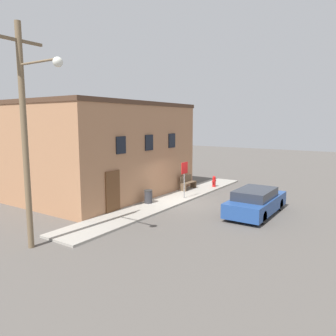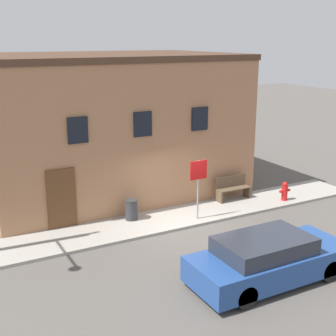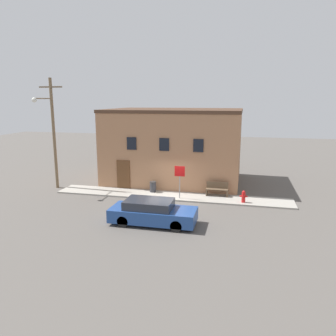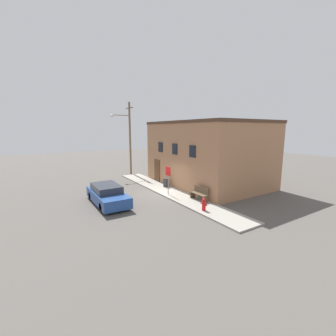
{
  "view_description": "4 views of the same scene",
  "coord_description": "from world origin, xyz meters",
  "px_view_note": "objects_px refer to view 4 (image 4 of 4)",
  "views": [
    {
      "loc": [
        -15.81,
        -9.4,
        4.69
      ],
      "look_at": [
        -0.21,
        1.01,
        2.0
      ],
      "focal_mm": 35.0,
      "sensor_mm": 36.0,
      "label": 1
    },
    {
      "loc": [
        -7.79,
        -13.01,
        6.46
      ],
      "look_at": [
        -0.21,
        1.01,
        2.0
      ],
      "focal_mm": 50.0,
      "sensor_mm": 36.0,
      "label": 2
    },
    {
      "loc": [
        4.71,
        -20.13,
        6.54
      ],
      "look_at": [
        -0.21,
        1.01,
        2.0
      ],
      "focal_mm": 35.0,
      "sensor_mm": 36.0,
      "label": 3
    },
    {
      "loc": [
        15.04,
        -8.44,
        5.08
      ],
      "look_at": [
        -0.21,
        1.01,
        2.0
      ],
      "focal_mm": 24.0,
      "sensor_mm": 36.0,
      "label": 4
    }
  ],
  "objects_px": {
    "trash_bin": "(166,182)",
    "utility_pole": "(129,135)",
    "fire_hydrant": "(204,204)",
    "bench": "(199,194)",
    "stop_sign": "(168,175)",
    "parked_car": "(107,195)"
  },
  "relations": [
    {
      "from": "bench",
      "to": "utility_pole",
      "type": "distance_m",
      "value": 12.62
    },
    {
      "from": "fire_hydrant",
      "to": "trash_bin",
      "type": "distance_m",
      "value": 6.38
    },
    {
      "from": "utility_pole",
      "to": "parked_car",
      "type": "bearing_deg",
      "value": -30.49
    },
    {
      "from": "parked_car",
      "to": "stop_sign",
      "type": "bearing_deg",
      "value": 82.66
    },
    {
      "from": "bench",
      "to": "trash_bin",
      "type": "relative_size",
      "value": 1.96
    },
    {
      "from": "trash_bin",
      "to": "utility_pole",
      "type": "distance_m",
      "value": 8.47
    },
    {
      "from": "trash_bin",
      "to": "parked_car",
      "type": "xyz_separation_m",
      "value": [
        1.55,
        -5.66,
        0.16
      ]
    },
    {
      "from": "bench",
      "to": "trash_bin",
      "type": "distance_m",
      "value": 4.52
    },
    {
      "from": "utility_pole",
      "to": "trash_bin",
      "type": "bearing_deg",
      "value": 2.63
    },
    {
      "from": "trash_bin",
      "to": "utility_pole",
      "type": "bearing_deg",
      "value": -177.37
    },
    {
      "from": "fire_hydrant",
      "to": "bench",
      "type": "height_order",
      "value": "bench"
    },
    {
      "from": "stop_sign",
      "to": "parked_car",
      "type": "distance_m",
      "value": 4.72
    },
    {
      "from": "fire_hydrant",
      "to": "stop_sign",
      "type": "distance_m",
      "value": 4.31
    },
    {
      "from": "trash_bin",
      "to": "utility_pole",
      "type": "xyz_separation_m",
      "value": [
        -7.48,
        -0.34,
        3.95
      ]
    },
    {
      "from": "trash_bin",
      "to": "utility_pole",
      "type": "height_order",
      "value": "utility_pole"
    },
    {
      "from": "fire_hydrant",
      "to": "stop_sign",
      "type": "relative_size",
      "value": 0.36
    },
    {
      "from": "bench",
      "to": "utility_pole",
      "type": "xyz_separation_m",
      "value": [
        -12.0,
        -0.42,
        3.87
      ]
    },
    {
      "from": "fire_hydrant",
      "to": "utility_pole",
      "type": "relative_size",
      "value": 0.1
    },
    {
      "from": "fire_hydrant",
      "to": "trash_bin",
      "type": "xyz_separation_m",
      "value": [
        -6.29,
        1.04,
        -0.01
      ]
    },
    {
      "from": "utility_pole",
      "to": "fire_hydrant",
      "type": "bearing_deg",
      "value": -2.88
    },
    {
      "from": "fire_hydrant",
      "to": "bench",
      "type": "distance_m",
      "value": 2.1
    },
    {
      "from": "utility_pole",
      "to": "stop_sign",
      "type": "bearing_deg",
      "value": -4.39
    }
  ]
}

